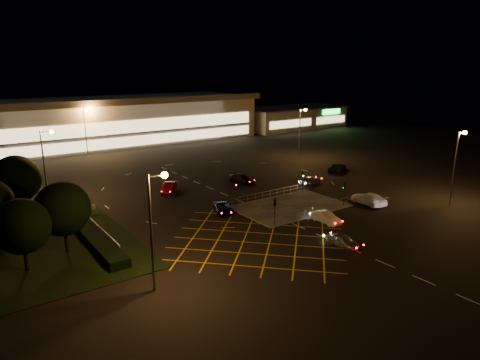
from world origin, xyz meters
TOP-DOWN VIEW (x-y plane):
  - ground at (0.00, 0.00)m, footprint 180.00×180.00m
  - pedestrian_island at (2.00, -2.00)m, footprint 14.00×9.00m
  - grass_verge at (-28.00, 6.00)m, footprint 18.00×30.00m
  - hedge at (-23.00, 6.00)m, footprint 2.00×26.00m
  - supermarket at (0.00, 61.95)m, footprint 72.00×26.50m
  - retail_unit_a at (46.00, 53.97)m, footprint 18.80×14.80m
  - retail_unit_b at (62.00, 53.96)m, footprint 14.80×14.80m
  - streetlight_sw at (-21.56, -12.00)m, footprint 1.78×0.56m
  - streetlight_se at (20.44, -14.00)m, footprint 1.78×0.56m
  - streetlight_nw at (-23.56, 18.00)m, footprint 1.78×0.56m
  - streetlight_ne at (24.44, 20.00)m, footprint 1.78×0.56m
  - streetlight_far_left at (-9.56, 48.00)m, footprint 1.78×0.56m
  - streetlight_far_right at (30.44, 50.00)m, footprint 1.78×0.56m
  - signal_sw at (-4.00, -5.99)m, footprint 0.28×0.30m
  - signal_se at (8.00, -5.99)m, footprint 0.28×0.30m
  - signal_nw at (-4.00, 1.99)m, footprint 0.28×0.30m
  - signal_ne at (8.00, 1.99)m, footprint 0.28×0.30m
  - tree_a at (-30.00, -2.00)m, footprint 5.04×5.04m
  - tree_c at (-28.00, 14.00)m, footprint 5.76×5.76m
  - tree_e at (-26.00, 0.00)m, footprint 5.40×5.40m
  - car_near_silver at (-2.16, -14.90)m, footprint 1.68×3.75m
  - car_queue_white at (1.48, -9.00)m, footprint 1.48×4.06m
  - car_left_blue at (-6.56, 1.13)m, footprint 3.61×4.92m
  - car_far_dkgrey at (3.76, 11.49)m, footprint 3.17×5.29m
  - car_right_silver at (12.28, 4.63)m, footprint 3.90×1.96m
  - car_circ_red at (-8.11, 13.46)m, footprint 4.02×4.46m
  - car_east_grey at (22.50, 8.33)m, footprint 5.61×4.49m
  - car_approach_white at (11.50, -7.27)m, footprint 2.31×5.36m

SIDE VIEW (x-z plane):
  - ground at x=0.00m, z-range 0.00..0.00m
  - grass_verge at x=-28.00m, z-range 0.00..0.08m
  - pedestrian_island at x=2.00m, z-range 0.00..0.12m
  - hedge at x=-23.00m, z-range 0.00..1.00m
  - car_left_blue at x=-6.56m, z-range 0.00..1.24m
  - car_near_silver at x=-2.16m, z-range 0.00..1.25m
  - car_right_silver at x=12.28m, z-range 0.00..1.28m
  - car_queue_white at x=1.48m, z-range 0.00..1.33m
  - car_east_grey at x=22.50m, z-range 0.00..1.42m
  - car_far_dkgrey at x=3.76m, z-range 0.00..1.44m
  - car_circ_red at x=-8.11m, z-range 0.00..1.47m
  - car_approach_white at x=11.50m, z-range 0.00..1.54m
  - signal_sw at x=-4.00m, z-range 0.79..3.94m
  - signal_se at x=8.00m, z-range 0.79..3.94m
  - signal_nw at x=-4.00m, z-range 0.79..3.94m
  - signal_ne at x=8.00m, z-range 0.79..3.94m
  - retail_unit_a at x=46.00m, z-range 0.04..6.39m
  - retail_unit_b at x=62.00m, z-range 0.05..6.40m
  - tree_a at x=-30.00m, z-range 0.90..7.76m
  - tree_e at x=-26.00m, z-range 0.97..8.32m
  - tree_c at x=-28.00m, z-range 1.03..8.87m
  - supermarket at x=0.00m, z-range 0.06..10.56m
  - streetlight_sw at x=-21.56m, z-range 1.55..11.58m
  - streetlight_se at x=20.44m, z-range 1.55..11.58m
  - streetlight_nw at x=-23.56m, z-range 1.55..11.58m
  - streetlight_ne at x=24.44m, z-range 1.55..11.58m
  - streetlight_far_left at x=-9.56m, z-range 1.55..11.58m
  - streetlight_far_right at x=30.44m, z-range 1.55..11.58m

